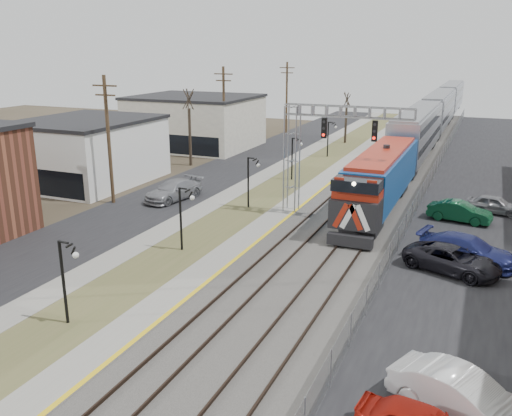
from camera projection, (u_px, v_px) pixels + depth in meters
The scene contains 21 objects.
street_west at pixel (206, 179), 51.06m from camera, with size 7.00×120.00×0.04m, color black.
sidewalk at pixel (250, 184), 49.35m from camera, with size 2.00×120.00×0.08m, color gray.
grass_median at pixel (280, 187), 48.22m from camera, with size 4.00×120.00×0.06m, color #4D522B.
platform at pixel (313, 189), 47.06m from camera, with size 2.00×120.00×0.24m, color gray.
ballast_bed at pixel (370, 195), 45.17m from camera, with size 8.00×120.00×0.20m, color #595651.
platform_edge at pixel (322, 189), 46.69m from camera, with size 0.24×120.00×0.01m, color gold.
track_near at pixel (346, 191), 45.87m from camera, with size 1.58×120.00×0.15m.
track_far at pixel (388, 195), 44.55m from camera, with size 1.58×120.00×0.15m.
train at pixel (432, 119), 71.38m from camera, with size 3.00×85.85×5.33m.
signal_gantry at pixel (315, 141), 38.48m from camera, with size 9.00×1.07×8.15m.
lampposts at pixel (183, 218), 32.94m from camera, with size 0.14×62.14×4.00m.
utility_poles at pixel (109, 141), 41.97m from camera, with size 0.28×80.28×10.00m.
fence at pixel (423, 193), 43.38m from camera, with size 0.04×120.00×1.60m, color gray.
buildings_west at pixel (40, 161), 44.30m from camera, with size 14.00×67.00×7.00m.
bare_trees at pixel (214, 144), 54.18m from camera, with size 12.30×42.30×5.95m.
car_lot_b at pixel (462, 397), 18.01m from camera, with size 1.71×4.91×1.62m, color silver.
car_lot_c at pixel (452, 260), 29.81m from camera, with size 2.40×5.21×1.45m, color black.
car_lot_d at pixel (467, 250), 31.02m from camera, with size 2.25×5.55×1.61m, color #171D52.
car_lot_e at pixel (495, 205), 40.38m from camera, with size 1.60×3.97×1.35m, color slate.
car_lot_f at pixel (460, 212), 38.53m from camera, with size 1.52×4.35×1.43m, color #0C4023.
car_street_b at pixel (174, 191), 43.96m from camera, with size 2.22×5.47×1.59m, color gray.
Camera 1 is at (12.48, -8.80, 12.00)m, focal length 38.00 mm.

